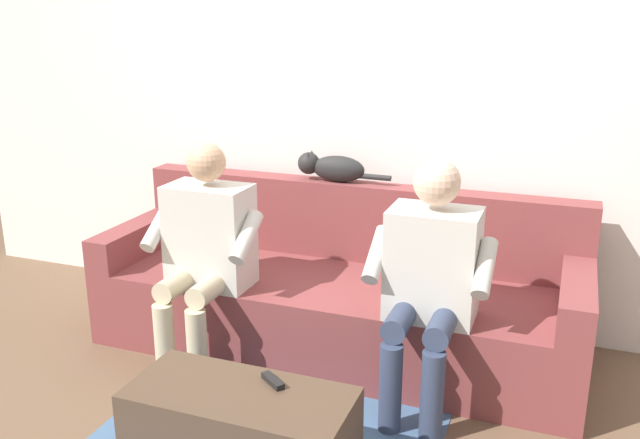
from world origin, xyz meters
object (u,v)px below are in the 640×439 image
Objects in this scene: person_right_seated at (205,244)px; person_left_seated at (430,273)px; remote_black at (273,381)px; coffee_table at (241,431)px; couch at (338,297)px; cat_on_backrest at (331,167)px.

person_left_seated is at bearing -179.62° from person_right_seated.
coffee_table is at bearing -96.91° from remote_black.
person_right_seated is at bearing 34.87° from couch.
remote_black is at bearing -133.15° from coffee_table.
person_right_seated is 0.85m from cat_on_backrest.
cat_on_backrest is at bearing -63.20° from couch.
cat_on_backrest is at bearing 136.49° from remote_black.
couch is 0.72m from cat_on_backrest.
person_right_seated reaches higher than cat_on_backrest.
person_right_seated is at bearing 58.46° from cat_on_backrest.
person_left_seated reaches higher than couch.
coffee_table is 1.63× the size of cat_on_backrest.
coffee_table is 0.23m from remote_black.
coffee_table is 1.05m from person_right_seated.
couch is 4.70× the size of cat_on_backrest.
cat_on_backrest reaches higher than coffee_table.
person_left_seated is 1.13m from person_right_seated.
couch reaches higher than remote_black.
remote_black is (-0.09, 1.04, 0.08)m from couch.
remote_black is at bearing 100.25° from cat_on_backrest.
person_left_seated is 1.00× the size of person_right_seated.
remote_black is (-0.09, -0.10, 0.19)m from coffee_table.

